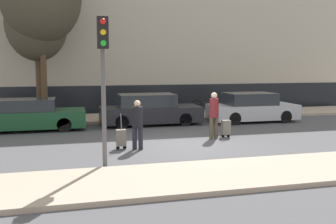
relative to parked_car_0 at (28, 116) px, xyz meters
name	(u,v)px	position (x,y,z in m)	size (l,w,h in m)	color
ground_plane	(183,146)	(5.51, -4.51, -0.63)	(80.00, 80.00, 0.00)	#4C4C4F
sidewalk_near	(225,175)	(5.51, -8.26, -0.57)	(28.00, 2.50, 0.12)	tan
sidewalk_far	(145,117)	(5.51, 2.49, -0.57)	(28.00, 3.00, 0.12)	tan
building_facade	(132,20)	(5.51, 6.40, 4.86)	(28.00, 3.50, 11.01)	#B7AD99
parked_car_0	(28,116)	(0.00, 0.00, 0.00)	(4.63, 1.79, 1.34)	#194728
parked_car_1	(150,110)	(5.30, 0.22, 0.03)	(4.65, 1.79, 1.43)	black
parked_car_2	(252,108)	(10.36, -0.06, 0.02)	(4.26, 1.80, 1.41)	#B7BABF
pedestrian_left	(137,122)	(3.90, -4.74, 0.29)	(0.34, 0.34, 1.63)	#23232D
trolley_left	(121,138)	(3.38, -4.56, -0.25)	(0.34, 0.29, 1.20)	slate
pedestrian_right	(214,112)	(6.99, -3.63, 0.36)	(0.35, 0.34, 1.75)	#4C4233
trolley_right	(226,127)	(7.53, -3.52, -0.24)	(0.34, 0.29, 1.21)	slate
traffic_light	(103,63)	(2.66, -6.87, 2.20)	(0.28, 0.47, 3.98)	#515154
parked_bicycle	(205,106)	(8.99, 2.84, -0.14)	(1.77, 0.06, 0.96)	black
bare_tree_down_street	(36,24)	(0.27, 2.76, 4.08)	(2.95, 2.95, 6.42)	#4C3826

